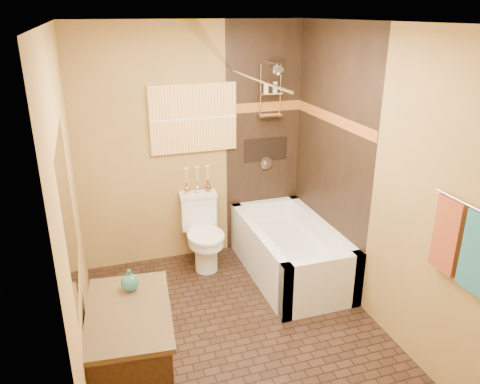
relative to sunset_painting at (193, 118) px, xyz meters
name	(u,v)px	position (x,y,z in m)	size (l,w,h in m)	color
floor	(239,332)	(0.00, -1.48, -1.55)	(3.00, 3.00, 0.00)	black
wall_left	(72,218)	(-1.20, -1.48, -0.30)	(0.02, 3.00, 2.50)	#AF8643
wall_right	(375,180)	(1.20, -1.48, -0.30)	(0.02, 3.00, 2.50)	#AF8643
wall_back	(194,146)	(0.00, 0.02, -0.30)	(2.40, 0.02, 2.50)	#AF8643
wall_front	(337,308)	(0.00, -2.98, -0.30)	(2.40, 0.02, 2.50)	#AF8643
ceiling	(238,22)	(0.00, -1.48, 0.95)	(3.00, 3.00, 0.00)	silver
alcove_tile_back	(264,141)	(0.77, 0.01, -0.30)	(0.85, 0.01, 2.50)	black
alcove_tile_right	(330,156)	(1.19, -0.73, -0.30)	(0.01, 1.50, 2.50)	black
mosaic_band_back	(265,107)	(0.77, 0.00, 0.07)	(0.85, 0.01, 0.10)	brown
mosaic_band_right	(332,118)	(1.18, -0.73, 0.07)	(0.01, 1.50, 0.10)	brown
alcove_niche	(266,149)	(0.80, 0.01, -0.40)	(0.50, 0.01, 0.25)	black
shower_fixtures	(270,104)	(0.80, -0.10, 0.12)	(0.24, 0.33, 1.16)	silver
curtain_rod	(255,79)	(0.40, -0.73, 0.47)	(0.03, 0.03, 1.55)	silver
towel_bar	(468,205)	(1.15, -2.53, -0.10)	(0.02, 0.02, 0.55)	silver
towel_teal	(478,253)	(1.16, -2.66, -0.37)	(0.05, 0.22, 0.52)	#20656B
towel_rust	(448,235)	(1.16, -2.40, -0.37)	(0.05, 0.22, 0.52)	maroon
sunset_painting	(193,118)	(0.00, 0.00, 0.00)	(0.90, 0.04, 0.70)	gold
vanity_mirror	(68,212)	(-1.19, -1.99, -0.05)	(0.01, 1.00, 0.90)	white
bathtub	(290,255)	(0.80, -0.73, -1.33)	(0.80, 1.50, 0.55)	white
toilet	(203,232)	(0.00, -0.26, -1.16)	(0.41, 0.59, 0.77)	white
vanity	(132,359)	(-0.93, -1.99, -1.16)	(0.62, 0.93, 0.78)	black
teal_bottle	(130,280)	(-0.88, -1.76, -0.70)	(0.12, 0.12, 0.19)	#22675C
bud_vases	(197,179)	(0.00, -0.09, -0.62)	(0.29, 0.06, 0.28)	gold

